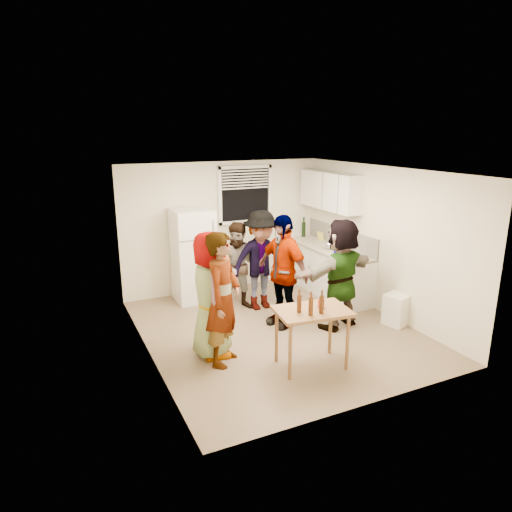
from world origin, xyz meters
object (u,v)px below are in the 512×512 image
red_cup (321,308)px  guest_grey (213,354)px  blue_cup (336,257)px  guest_back_right (261,308)px  guest_back_left (240,308)px  beer_bottle_table (299,312)px  guest_black (281,324)px  wine_bottle (303,237)px  kettle (329,249)px  serving_table (310,365)px  refrigerator (193,255)px  trash_bin (397,310)px  guest_orange (338,326)px  guest_stripe (224,361)px  beer_bottle_counter (342,256)px

red_cup → guest_grey: size_ratio=0.07×
blue_cup → guest_back_right: size_ratio=0.07×
blue_cup → guest_back_left: size_ratio=0.08×
beer_bottle_table → guest_black: bearing=70.1°
wine_bottle → beer_bottle_table: size_ratio=1.36×
kettle → serving_table: bearing=-115.5°
beer_bottle_table → guest_back_left: beer_bottle_table is taller
wine_bottle → red_cup: wine_bottle is taller
refrigerator → trash_bin: size_ratio=3.36×
wine_bottle → guest_back_right: size_ratio=0.18×
blue_cup → serving_table: 2.50m
refrigerator → guest_back_right: (0.93, -0.92, -0.85)m
guest_orange → guest_grey: bearing=-11.7°
guest_stripe → red_cup: bearing=-74.5°
beer_bottle_table → kettle: bearing=48.4°
wine_bottle → guest_stripe: size_ratio=0.17×
kettle → guest_orange: size_ratio=0.14×
guest_back_right → beer_bottle_counter: bearing=-16.0°
trash_bin → wine_bottle: bearing=92.4°
guest_grey → guest_black: size_ratio=0.98×
kettle → serving_table: (-1.76, -2.22, -0.90)m
guest_grey → guest_stripe: bearing=-156.0°
serving_table → guest_back_right: size_ratio=0.54×
blue_cup → guest_orange: blue_cup is taller
refrigerator → serving_table: size_ratio=1.78×
red_cup → serving_table: bearing=-177.4°
beer_bottle_table → guest_grey: size_ratio=0.13×
red_cup → guest_back_left: (-0.18, 2.28, -0.81)m
beer_bottle_counter → guest_orange: bearing=-126.9°
trash_bin → guest_grey: 3.08m
wine_bottle → guest_black: wine_bottle is taller
trash_bin → guest_orange: size_ratio=0.29×
beer_bottle_counter → serving_table: 2.60m
refrigerator → wine_bottle: (2.50, 0.26, 0.05)m
guest_stripe → guest_orange: 2.13m
beer_bottle_counter → trash_bin: (0.27, -1.17, -0.65)m
blue_cup → red_cup: size_ratio=1.06×
wine_bottle → guest_grey: (-2.94, -2.46, -0.90)m
guest_stripe → blue_cup: bearing=-23.6°
guest_grey → guest_orange: 2.17m
guest_back_left → trash_bin: bearing=-16.5°
guest_grey → guest_back_right: (1.38, 1.28, 0.00)m
guest_back_right → guest_black: 0.79m
guest_grey → kettle: bearing=-54.4°
beer_bottle_table → red_cup: 0.34m
serving_table → guest_black: size_ratio=0.52×
serving_table → guest_black: serving_table is taller
kettle → guest_orange: kettle is taller
red_cup → kettle: bearing=53.7°
guest_grey → guest_stripe: guest_grey is taller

